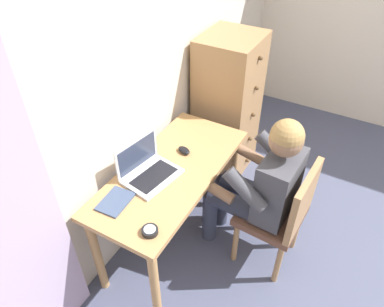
{
  "coord_description": "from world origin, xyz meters",
  "views": [
    {
      "loc": [
        -1.69,
        0.89,
        2.29
      ],
      "look_at": [
        -0.16,
        1.75,
        0.84
      ],
      "focal_mm": 33.63,
      "sensor_mm": 36.0,
      "label": 1
    }
  ],
  "objects_px": {
    "notebook_pad": "(115,201)",
    "chair": "(282,213)",
    "desk": "(172,182)",
    "computer_mouse": "(184,150)",
    "laptop": "(147,169)",
    "dresser": "(227,107)",
    "person_seated": "(260,183)",
    "desk_clock": "(150,231)"
  },
  "relations": [
    {
      "from": "notebook_pad",
      "to": "chair",
      "type": "bearing_deg",
      "value": -56.58
    },
    {
      "from": "desk",
      "to": "computer_mouse",
      "type": "relative_size",
      "value": 12.31
    },
    {
      "from": "chair",
      "to": "laptop",
      "type": "height_order",
      "value": "laptop"
    },
    {
      "from": "dresser",
      "to": "laptop",
      "type": "relative_size",
      "value": 3.34
    },
    {
      "from": "dresser",
      "to": "desk",
      "type": "bearing_deg",
      "value": -176.42
    },
    {
      "from": "desk",
      "to": "laptop",
      "type": "xyz_separation_m",
      "value": [
        -0.12,
        0.1,
        0.17
      ]
    },
    {
      "from": "person_seated",
      "to": "notebook_pad",
      "type": "xyz_separation_m",
      "value": [
        -0.64,
        0.66,
        0.08
      ]
    },
    {
      "from": "computer_mouse",
      "to": "person_seated",
      "type": "bearing_deg",
      "value": -63.28
    },
    {
      "from": "chair",
      "to": "computer_mouse",
      "type": "height_order",
      "value": "chair"
    },
    {
      "from": "person_seated",
      "to": "notebook_pad",
      "type": "height_order",
      "value": "person_seated"
    },
    {
      "from": "desk",
      "to": "chair",
      "type": "relative_size",
      "value": 1.42
    },
    {
      "from": "desk",
      "to": "chair",
      "type": "height_order",
      "value": "chair"
    },
    {
      "from": "person_seated",
      "to": "desk_clock",
      "type": "bearing_deg",
      "value": 153.95
    },
    {
      "from": "dresser",
      "to": "person_seated",
      "type": "distance_m",
      "value": 0.98
    },
    {
      "from": "desk",
      "to": "dresser",
      "type": "height_order",
      "value": "dresser"
    },
    {
      "from": "laptop",
      "to": "dresser",
      "type": "bearing_deg",
      "value": -1.82
    },
    {
      "from": "chair",
      "to": "desk_clock",
      "type": "bearing_deg",
      "value": 143.12
    },
    {
      "from": "dresser",
      "to": "laptop",
      "type": "xyz_separation_m",
      "value": [
        -1.13,
        0.04,
        0.16
      ]
    },
    {
      "from": "laptop",
      "to": "desk_clock",
      "type": "height_order",
      "value": "laptop"
    },
    {
      "from": "desk",
      "to": "notebook_pad",
      "type": "bearing_deg",
      "value": 162.04
    },
    {
      "from": "desk",
      "to": "desk_clock",
      "type": "distance_m",
      "value": 0.53
    },
    {
      "from": "laptop",
      "to": "notebook_pad",
      "type": "height_order",
      "value": "laptop"
    },
    {
      "from": "computer_mouse",
      "to": "laptop",
      "type": "bearing_deg",
      "value": -173.95
    },
    {
      "from": "notebook_pad",
      "to": "computer_mouse",
      "type": "bearing_deg",
      "value": -14.64
    },
    {
      "from": "desk",
      "to": "computer_mouse",
      "type": "height_order",
      "value": "computer_mouse"
    },
    {
      "from": "computer_mouse",
      "to": "notebook_pad",
      "type": "height_order",
      "value": "computer_mouse"
    },
    {
      "from": "desk",
      "to": "laptop",
      "type": "relative_size",
      "value": 3.26
    },
    {
      "from": "desk",
      "to": "chair",
      "type": "distance_m",
      "value": 0.76
    },
    {
      "from": "desk",
      "to": "computer_mouse",
      "type": "bearing_deg",
      "value": 4.05
    },
    {
      "from": "person_seated",
      "to": "computer_mouse",
      "type": "xyz_separation_m",
      "value": [
        -0.05,
        0.54,
        0.09
      ]
    },
    {
      "from": "chair",
      "to": "laptop",
      "type": "bearing_deg",
      "value": 113.08
    },
    {
      "from": "desk",
      "to": "laptop",
      "type": "height_order",
      "value": "laptop"
    },
    {
      "from": "desk",
      "to": "dresser",
      "type": "distance_m",
      "value": 1.02
    },
    {
      "from": "desk_clock",
      "to": "notebook_pad",
      "type": "relative_size",
      "value": 0.43
    },
    {
      "from": "chair",
      "to": "person_seated",
      "type": "distance_m",
      "value": 0.26
    },
    {
      "from": "chair",
      "to": "notebook_pad",
      "type": "bearing_deg",
      "value": 126.95
    },
    {
      "from": "desk_clock",
      "to": "desk",
      "type": "bearing_deg",
      "value": 19.41
    },
    {
      "from": "computer_mouse",
      "to": "desk_clock",
      "type": "height_order",
      "value": "computer_mouse"
    },
    {
      "from": "person_seated",
      "to": "computer_mouse",
      "type": "height_order",
      "value": "person_seated"
    },
    {
      "from": "laptop",
      "to": "notebook_pad",
      "type": "relative_size",
      "value": 1.8
    },
    {
      "from": "desk",
      "to": "person_seated",
      "type": "bearing_deg",
      "value": -65.54
    },
    {
      "from": "desk",
      "to": "computer_mouse",
      "type": "xyz_separation_m",
      "value": [
        0.19,
        0.01,
        0.13
      ]
    }
  ]
}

